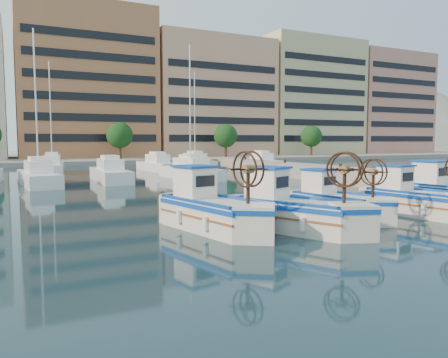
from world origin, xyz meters
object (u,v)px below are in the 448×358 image
fishing_boat_c (336,201)px  fishing_boat_d (415,198)px  fishing_boat_b (292,208)px  fishing_boat_a (212,208)px

fishing_boat_c → fishing_boat_d: size_ratio=0.93×
fishing_boat_b → fishing_boat_c: bearing=-2.4°
fishing_boat_b → fishing_boat_c: 3.58m
fishing_boat_a → fishing_boat_c: bearing=-12.1°
fishing_boat_b → fishing_boat_c: size_ratio=1.13×
fishing_boat_a → fishing_boat_d: 9.62m
fishing_boat_c → fishing_boat_b: bearing=-168.1°
fishing_boat_b → fishing_boat_d: 6.95m
fishing_boat_b → fishing_boat_c: (3.29, 1.40, -0.09)m
fishing_boat_b → fishing_boat_d: (6.94, 0.38, -0.04)m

